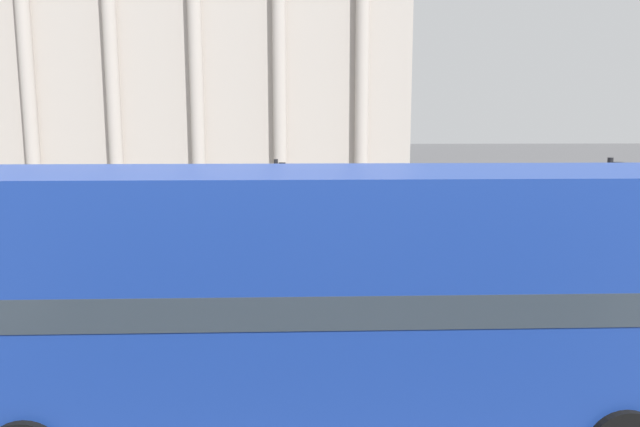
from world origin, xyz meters
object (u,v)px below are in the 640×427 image
traffic_light_near (609,223)px  pedestrian_olive (469,185)px  traffic_light_mid (279,202)px  pedestrian_red (517,200)px  double_decker_bus (326,294)px  pedestrian_blue (203,195)px  pedestrian_white (211,207)px  plaza_building_left (177,59)px

traffic_light_near → pedestrian_olive: bearing=82.4°
traffic_light_mid → pedestrian_red: size_ratio=2.02×
traffic_light_near → pedestrian_olive: size_ratio=2.23×
double_decker_bus → traffic_light_near: size_ratio=2.65×
double_decker_bus → traffic_light_mid: bearing=97.2°
pedestrian_blue → pedestrian_white: size_ratio=0.99×
pedestrian_blue → pedestrian_red: pedestrian_red is taller
plaza_building_left → pedestrian_blue: plaza_building_left is taller
double_decker_bus → pedestrian_red: double_decker_bus is taller
pedestrian_white → pedestrian_red: pedestrian_red is taller
traffic_light_near → pedestrian_olive: 21.04m
pedestrian_white → double_decker_bus: bearing=-36.6°
pedestrian_red → pedestrian_white: bearing=4.2°
pedestrian_olive → traffic_light_mid: bearing=30.9°
pedestrian_blue → pedestrian_olive: size_ratio=0.92×
traffic_light_near → pedestrian_olive: (2.77, 20.80, -1.57)m
pedestrian_white → pedestrian_red: bearing=45.0°
pedestrian_olive → pedestrian_blue: bearing=-14.8°
traffic_light_near → pedestrian_blue: 21.28m
pedestrian_red → traffic_light_mid: bearing=42.2°
double_decker_bus → pedestrian_olive: bearing=71.4°
pedestrian_olive → traffic_light_near: bearing=56.1°
pedestrian_blue → pedestrian_red: bearing=-176.5°
double_decker_bus → pedestrian_red: 21.36m
traffic_light_near → pedestrian_white: bearing=126.7°
pedestrian_olive → pedestrian_red: bearing=69.6°
pedestrian_olive → pedestrian_red: size_ratio=1.00×
double_decker_bus → pedestrian_white: 18.47m
plaza_building_left → traffic_light_mid: (8.68, -31.44, -6.71)m
double_decker_bus → traffic_light_mid: size_ratio=2.95×
traffic_light_mid → pedestrian_white: (-3.18, 8.60, -1.41)m
traffic_light_mid → pedestrian_red: (10.57, 9.69, -1.33)m
pedestrian_olive → pedestrian_red: pedestrian_olive is taller
traffic_light_near → pedestrian_white: (-10.38, 13.91, -1.66)m
traffic_light_near → pedestrian_white: size_ratio=2.40×
plaza_building_left → traffic_light_mid: plaza_building_left is taller
plaza_building_left → pedestrian_olive: bearing=-40.5°
double_decker_bus → traffic_light_near: double_decker_bus is taller
double_decker_bus → pedestrian_white: size_ratio=6.37×
traffic_light_near → plaza_building_left: bearing=113.4°
double_decker_bus → traffic_light_near: (6.24, 4.04, 0.30)m
double_decker_bus → plaza_building_left: (-9.64, 40.79, 6.77)m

